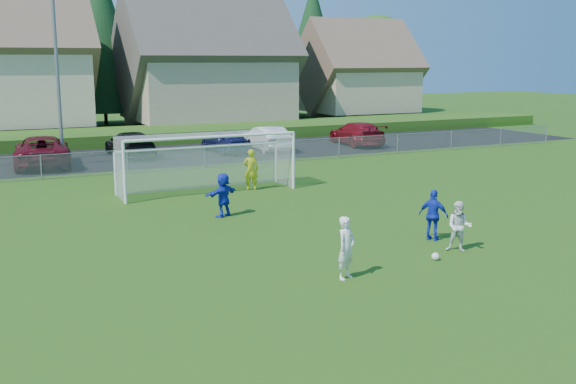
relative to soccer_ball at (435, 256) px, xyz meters
name	(u,v)px	position (x,y,z in m)	size (l,w,h in m)	color
ground	(449,320)	(-2.51, -3.68, -0.11)	(160.00, 160.00, 0.00)	#193D0C
asphalt_lot	(141,157)	(-2.51, 23.82, -0.10)	(60.00, 60.00, 0.00)	black
grass_embankment	(114,137)	(-2.51, 31.32, 0.29)	(70.00, 6.00, 0.80)	#1E420F
soccer_ball	(435,256)	(0.00, 0.00, 0.00)	(0.22, 0.22, 0.22)	white
player_white_a	(346,248)	(-3.09, -0.28, 0.71)	(0.60, 0.39, 1.63)	white
player_white_b	(459,227)	(1.16, 0.42, 0.64)	(0.73, 0.57, 1.50)	white
player_blue_a	(433,215)	(1.27, 1.77, 0.69)	(0.93, 0.39, 1.59)	#132AB8
player_blue_b	(223,195)	(-3.47, 7.64, 0.68)	(1.46, 0.47, 1.58)	#132AB8
goalkeeper	(251,170)	(-0.64, 11.82, 0.77)	(0.64, 0.42, 1.77)	#CFCB18
car_c	(42,151)	(-7.99, 22.57, 0.70)	(2.69, 5.84, 1.62)	#580A16
car_d	(130,144)	(-3.03, 24.10, 0.62)	(2.03, 5.00, 1.45)	black
car_e	(226,141)	(2.52, 23.30, 0.61)	(1.69, 4.20, 1.43)	#131745
car_f	(267,138)	(5.16, 23.18, 0.64)	(1.58, 4.53, 1.49)	white
car_g	(357,133)	(11.58, 23.07, 0.65)	(2.12, 5.21, 1.51)	maroon
soccer_goal	(205,153)	(-2.51, 12.37, 1.52)	(7.42, 1.90, 2.50)	white
chainlink_fence	(167,159)	(-2.51, 18.32, 0.52)	(52.06, 0.06, 1.20)	gray
streetlight	(58,73)	(-6.95, 22.32, 4.73)	(1.38, 0.18, 9.00)	slate
houses_row	(115,35)	(-0.53, 38.78, 7.22)	(53.90, 11.45, 13.27)	tan
tree_row	(89,43)	(-1.46, 45.06, 6.80)	(65.98, 12.36, 13.80)	#382616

